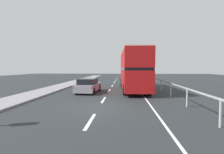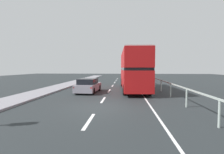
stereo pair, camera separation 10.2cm
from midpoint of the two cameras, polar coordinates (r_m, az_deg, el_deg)
ground_plane at (r=10.49m, az=-4.38°, el=-10.53°), size 74.28×120.00×0.10m
near_sidewalk_kerb at (r=13.12m, az=-34.08°, el=-7.76°), size 2.62×80.00×0.14m
lane_paint_markings at (r=18.57m, az=5.81°, el=-4.38°), size 3.41×46.00×0.01m
bridge_side_railing at (r=19.53m, az=15.82°, el=-1.30°), size 0.10×42.00×1.19m
double_decker_bus_red at (r=18.18m, az=7.55°, el=2.70°), size 2.87×10.38×4.29m
hatchback_car_near at (r=16.48m, az=-8.10°, el=-3.02°), size 2.03×4.10×1.39m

